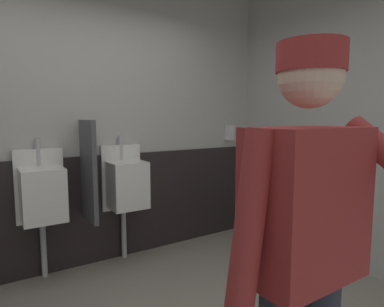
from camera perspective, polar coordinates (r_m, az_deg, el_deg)
wall_back at (r=3.26m, az=-19.54°, el=6.14°), size 4.77×0.12×2.86m
wall_right at (r=3.29m, az=29.77°, el=5.66°), size 0.12×3.81×2.86m
wainscot_band_back at (r=3.31m, az=-18.64°, el=-9.62°), size 4.17×0.03×1.06m
urinal_left at (r=3.05m, az=-24.83°, el=-6.44°), size 0.40×0.34×1.24m
urinal_middle at (r=3.23m, az=-11.53°, el=-5.26°), size 0.40×0.34×1.24m
privacy_divider_panel at (r=3.02m, az=-17.74°, el=-2.92°), size 0.04×0.40×0.90m
person at (r=1.22m, az=19.37°, el=-15.40°), size 0.64×0.60×1.66m
trash_bin at (r=3.54m, az=16.51°, el=-12.65°), size 0.28×0.28×0.57m
soap_dispenser at (r=4.00m, az=6.61°, el=3.67°), size 0.10×0.07×0.18m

